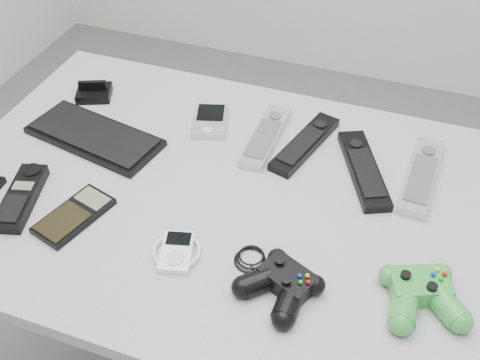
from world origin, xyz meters
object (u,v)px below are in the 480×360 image
(desk, at_px, (236,219))
(calculator, at_px, (74,215))
(controller_black, at_px, (282,283))
(remote_silver_a, at_px, (266,136))
(pda, at_px, (210,121))
(remote_silver_b, at_px, (422,175))
(controller_green, at_px, (422,292))
(remote_black_a, at_px, (305,143))
(remote_black_b, at_px, (364,169))
(mp3_player, at_px, (177,251))
(pda_keyboard, at_px, (94,136))
(cordless_handset, at_px, (21,197))

(desk, height_order, calculator, calculator)
(controller_black, bearing_deg, remote_silver_a, 135.36)
(pda, bearing_deg, desk, -72.34)
(remote_silver_b, xyz_separation_m, controller_green, (0.03, -0.30, 0.01))
(desk, xyz_separation_m, controller_black, (0.15, -0.19, 0.09))
(remote_black_a, distance_m, remote_black_b, 0.14)
(calculator, bearing_deg, mp3_player, 11.85)
(mp3_player, distance_m, controller_black, 0.20)
(remote_black_b, bearing_deg, controller_black, -127.04)
(desk, xyz_separation_m, remote_black_a, (0.09, 0.19, 0.08))
(remote_silver_a, xyz_separation_m, mp3_player, (-0.05, -0.36, -0.00))
(remote_silver_b, height_order, controller_green, controller_green)
(controller_black, xyz_separation_m, controller_green, (0.22, 0.06, 0.00))
(desk, relative_size, remote_silver_a, 5.54)
(mp3_player, relative_size, controller_green, 0.64)
(pda_keyboard, distance_m, mp3_player, 0.38)
(mp3_player, relative_size, controller_black, 0.43)
(remote_silver_a, distance_m, remote_silver_b, 0.33)
(mp3_player, xyz_separation_m, controller_black, (0.20, -0.01, 0.01))
(pda_keyboard, distance_m, remote_silver_a, 0.37)
(desk, height_order, mp3_player, mp3_player)
(desk, distance_m, controller_black, 0.26)
(mp3_player, bearing_deg, desk, 60.15)
(pda_keyboard, bearing_deg, remote_black_a, 27.08)
(remote_black_b, distance_m, remote_silver_b, 0.11)
(remote_silver_b, relative_size, calculator, 1.57)
(controller_black, distance_m, controller_green, 0.22)
(calculator, bearing_deg, pda, 85.91)
(pda_keyboard, height_order, cordless_handset, cordless_handset)
(cordless_handset, bearing_deg, calculator, -17.58)
(remote_silver_a, bearing_deg, calculator, -127.30)
(desk, relative_size, remote_black_a, 5.37)
(controller_green, bearing_deg, pda_keyboard, 142.83)
(remote_silver_b, bearing_deg, pda, 179.90)
(remote_black_b, distance_m, controller_black, 0.34)
(remote_black_b, height_order, controller_black, controller_black)
(desk, bearing_deg, calculator, -148.81)
(pda, bearing_deg, controller_black, -70.22)
(pda, xyz_separation_m, calculator, (-0.13, -0.36, -0.00))
(remote_silver_a, relative_size, remote_silver_b, 0.91)
(cordless_handset, bearing_deg, mp3_player, -19.18)
(remote_black_a, relative_size, cordless_handset, 1.29)
(controller_green, bearing_deg, cordless_handset, 159.77)
(remote_silver_a, relative_size, remote_black_b, 0.92)
(pda_keyboard, xyz_separation_m, controller_green, (0.72, -0.19, 0.01))
(cordless_handset, bearing_deg, desk, 6.36)
(remote_black_b, bearing_deg, calculator, -172.37)
(pda, xyz_separation_m, remote_black_a, (0.22, -0.01, 0.00))
(desk, xyz_separation_m, calculator, (-0.26, -0.16, 0.08))
(remote_silver_b, xyz_separation_m, mp3_player, (-0.38, -0.34, -0.00))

